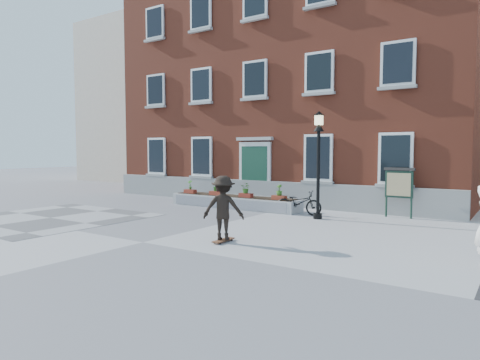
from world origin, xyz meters
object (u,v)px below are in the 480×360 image
Objects in this scene: bicycle at (299,203)px; lamp_post at (319,150)px; notice_board at (399,184)px; skateboarder at (223,208)px.

bicycle is 2.35m from lamp_post.
bicycle is 0.97× the size of notice_board.
lamp_post reaches higher than skateboarder.
bicycle is at bearing 154.11° from lamp_post.
lamp_post is at bearing -141.04° from notice_board.
lamp_post is at bearing 84.60° from skateboarder.
lamp_post is at bearing -125.98° from bicycle.
notice_board is at bearing 67.96° from skateboarder.
bicycle is at bearing 95.38° from skateboarder.
bicycle is 0.99× the size of skateboarder.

